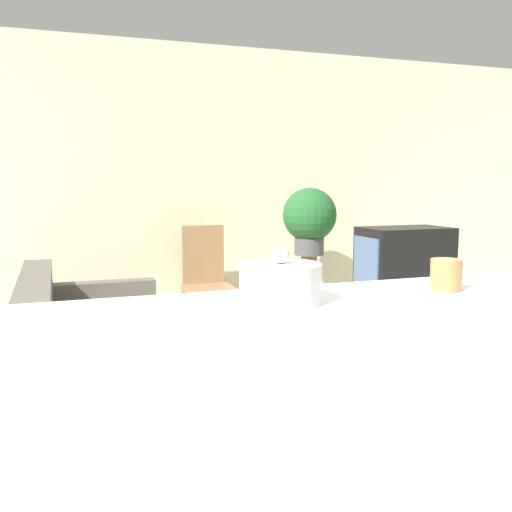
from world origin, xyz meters
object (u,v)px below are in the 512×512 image
Objects in this scene: television at (403,266)px; wooden_chair at (206,276)px; couch at (96,352)px; decorative_bowl at (280,283)px; potted_plant at (310,218)px.

wooden_chair is at bearing 133.09° from television.
decorative_bowl is at bearing -81.74° from couch.
couch is 2.89× the size of television.
potted_plant is at bearing 101.66° from television.
wooden_chair is 1.56× the size of potted_plant.
potted_plant is (-0.25, 1.20, 0.30)m from television.
potted_plant is at bearing -6.84° from wooden_chair.
decorative_bowl reaches higher than television.
wooden_chair is 1.12m from potted_plant.
decorative_bowl is (0.35, -2.38, 0.84)m from couch.
wooden_chair is 3.77m from decorative_bowl.
television is 0.68× the size of wooden_chair.
wooden_chair is (1.08, 1.27, 0.25)m from couch.
potted_plant is 3.93m from decorative_bowl.
decorative_bowl is at bearing -130.13° from television.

